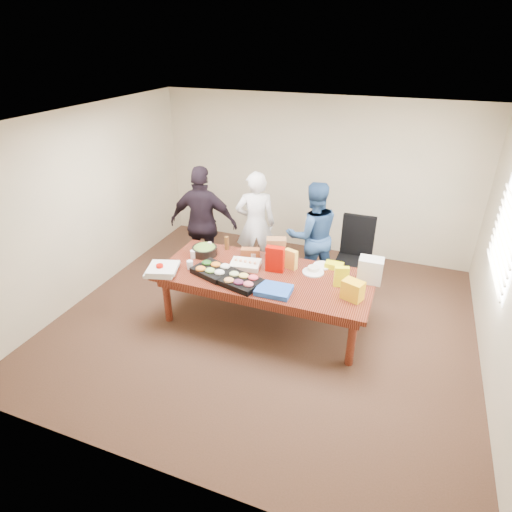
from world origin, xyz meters
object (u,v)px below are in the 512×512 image
at_px(conference_table, 265,298).
at_px(sheet_cake, 245,264).
at_px(person_center, 256,225).
at_px(office_chair, 353,260).
at_px(salad_bowl, 205,251).
at_px(person_right, 313,235).

relative_size(conference_table, sheet_cake, 7.13).
bearing_deg(sheet_cake, person_center, 94.66).
xyz_separation_m(office_chair, sheet_cake, (-1.30, -1.03, 0.21)).
bearing_deg(conference_table, salad_bowl, 167.15).
xyz_separation_m(person_right, sheet_cake, (-0.65, -1.11, -0.06)).
bearing_deg(person_right, conference_table, 46.22).
height_order(conference_table, person_center, person_center).
bearing_deg(person_center, person_right, 154.93).
height_order(office_chair, person_right, person_right).
relative_size(conference_table, salad_bowl, 7.81).
distance_m(office_chair, person_center, 1.62).
xyz_separation_m(person_center, person_right, (0.93, -0.03, -0.02)).
bearing_deg(salad_bowl, sheet_cake, -10.78).
relative_size(person_right, sheet_cake, 4.28).
bearing_deg(salad_bowl, person_right, 36.46).
xyz_separation_m(conference_table, person_right, (0.33, 1.21, 0.47)).
distance_m(conference_table, salad_bowl, 1.11).
relative_size(person_right, salad_bowl, 4.69).
relative_size(office_chair, person_center, 0.67).
bearing_deg(sheet_cake, conference_table, -26.58).
relative_size(conference_table, person_right, 1.66).
bearing_deg(salad_bowl, conference_table, -12.85).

